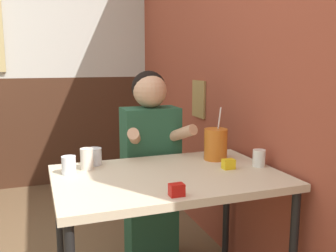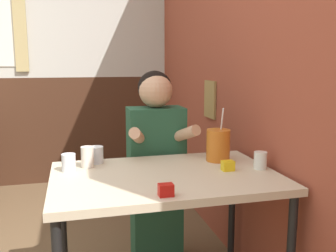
% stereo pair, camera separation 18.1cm
% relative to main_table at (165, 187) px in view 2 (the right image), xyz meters
% --- Properties ---
extents(brick_wall_right, '(0.08, 4.65, 2.70)m').
position_rel_main_table_xyz_m(brick_wall_right, '(0.59, 0.97, 0.70)').
color(brick_wall_right, brown).
rests_on(brick_wall_right, ground_plane).
extents(back_wall, '(5.85, 0.09, 2.70)m').
position_rel_main_table_xyz_m(back_wall, '(-0.87, 2.33, 0.70)').
color(back_wall, silver).
rests_on(back_wall, ground_plane).
extents(main_table, '(1.08, 0.72, 0.72)m').
position_rel_main_table_xyz_m(main_table, '(0.00, 0.00, 0.00)').
color(main_table, beige).
rests_on(main_table, ground_plane).
extents(person_seated, '(0.42, 0.41, 1.20)m').
position_rel_main_table_xyz_m(person_seated, '(0.07, 0.51, -0.02)').
color(person_seated, '#235138').
rests_on(person_seated, ground_plane).
extents(cocktail_pitcher, '(0.13, 0.13, 0.29)m').
position_rel_main_table_xyz_m(cocktail_pitcher, '(0.34, 0.17, 0.15)').
color(cocktail_pitcher, '#C6661E').
rests_on(cocktail_pitcher, main_table).
extents(glass_near_pitcher, '(0.07, 0.07, 0.09)m').
position_rel_main_table_xyz_m(glass_near_pitcher, '(-0.45, 0.16, 0.11)').
color(glass_near_pitcher, silver).
rests_on(glass_near_pitcher, main_table).
extents(glass_center, '(0.07, 0.07, 0.09)m').
position_rel_main_table_xyz_m(glass_center, '(0.49, -0.03, 0.11)').
color(glass_center, silver).
rests_on(glass_center, main_table).
extents(glass_far_side, '(0.06, 0.06, 0.11)m').
position_rel_main_table_xyz_m(glass_far_side, '(-0.36, 0.21, 0.12)').
color(glass_far_side, silver).
rests_on(glass_far_side, main_table).
extents(glass_by_brick, '(0.08, 0.08, 0.09)m').
position_rel_main_table_xyz_m(glass_by_brick, '(-0.31, 0.28, 0.11)').
color(glass_by_brick, silver).
rests_on(glass_by_brick, main_table).
extents(condiment_ketchup, '(0.06, 0.04, 0.05)m').
position_rel_main_table_xyz_m(condiment_ketchup, '(-0.07, -0.29, 0.09)').
color(condiment_ketchup, '#B7140F').
rests_on(condiment_ketchup, main_table).
extents(condiment_mustard, '(0.06, 0.04, 0.05)m').
position_rel_main_table_xyz_m(condiment_mustard, '(0.31, -0.02, 0.09)').
color(condiment_mustard, yellow).
rests_on(condiment_mustard, main_table).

